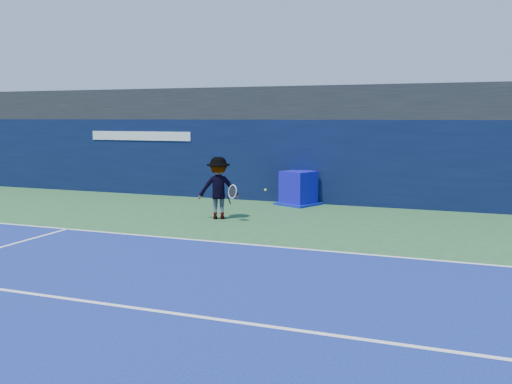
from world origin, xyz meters
TOP-DOWN VIEW (x-y plane):
  - ground at (0.00, 0.00)m, footprint 80.00×80.00m
  - baseline at (0.00, 3.00)m, footprint 24.00×0.10m
  - service_line at (0.00, -2.00)m, footprint 24.00×0.10m
  - stadium_band at (0.00, 11.50)m, footprint 36.00×3.00m
  - back_wall_assembly at (-0.00, 10.50)m, footprint 36.00×1.03m
  - equipment_cart at (-0.29, 9.59)m, footprint 1.64×1.64m
  - tennis_player at (-1.76, 6.03)m, footprint 1.47×1.14m
  - tennis_ball at (-0.23, 5.98)m, footprint 0.06×0.06m

SIDE VIEW (x-z plane):
  - ground at x=0.00m, z-range 0.00..0.00m
  - baseline at x=0.00m, z-range 0.01..0.01m
  - service_line at x=0.00m, z-range 0.01..0.01m
  - equipment_cart at x=-0.29m, z-range -0.05..1.15m
  - tennis_player at x=-1.76m, z-range 0.00..1.89m
  - tennis_ball at x=-0.23m, z-range 0.93..1.00m
  - back_wall_assembly at x=0.00m, z-range 0.00..3.00m
  - stadium_band at x=0.00m, z-range 3.00..4.20m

